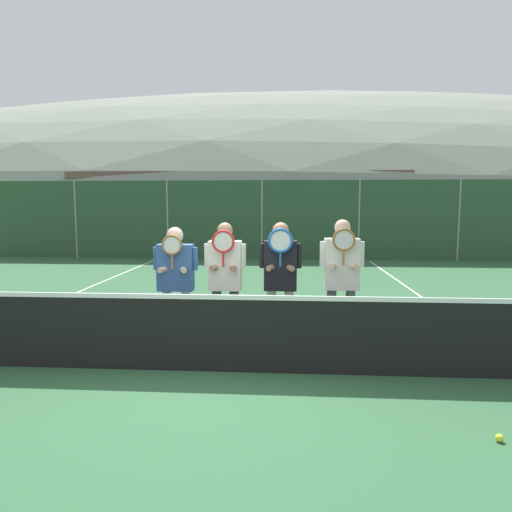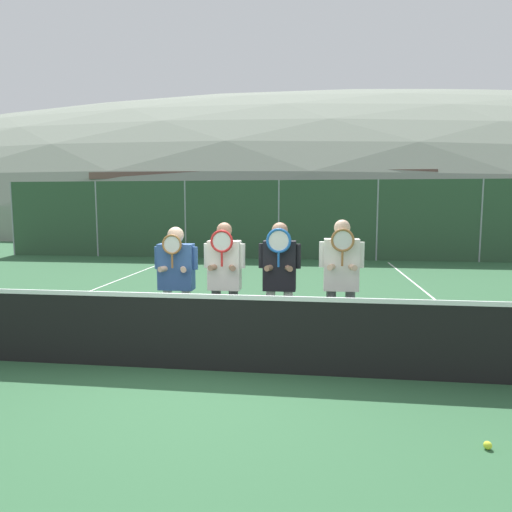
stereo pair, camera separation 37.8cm
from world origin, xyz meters
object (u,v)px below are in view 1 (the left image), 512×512
player_leftmost (176,275)px  player_rightmost (342,274)px  player_center_right (280,275)px  player_center_left (225,276)px  car_center (343,230)px  car_left_of_center (224,229)px  car_right_of_center (461,232)px  tennis_ball_on_court (500,438)px  car_far_left (109,230)px

player_leftmost → player_rightmost: player_rightmost is taller
player_center_right → player_center_left: bearing=-177.6°
player_rightmost → car_center: (1.66, 13.60, -0.18)m
car_left_of_center → car_right_of_center: bearing=0.2°
car_right_of_center → player_leftmost: bearing=-123.1°
car_center → tennis_ball_on_court: size_ratio=69.67×
car_far_left → car_left_of_center: size_ratio=1.07×
car_far_left → car_right_of_center: bearing=-0.2°
car_far_left → player_center_right: bearing=-60.3°
player_center_right → car_far_left: 15.98m
player_rightmost → player_leftmost: bearing=178.8°
player_center_left → car_left_of_center: car_left_of_center is taller
player_rightmost → car_left_of_center: (-3.54, 13.80, -0.13)m
car_right_of_center → tennis_ball_on_court: (-5.58, -16.16, -0.83)m
player_rightmost → tennis_ball_on_court: bearing=-64.9°
tennis_ball_on_court → player_rightmost: bearing=115.1°
player_center_left → car_center: bearing=76.6°
player_rightmost → car_right_of_center: 15.36m
car_right_of_center → tennis_ball_on_court: 17.12m
player_leftmost → player_center_right: (1.47, -0.05, 0.03)m
car_center → player_rightmost: bearing=-96.9°
car_left_of_center → tennis_ball_on_court: bearing=-74.0°
player_leftmost → tennis_ball_on_court: bearing=-35.1°
tennis_ball_on_court → car_left_of_center: bearing=106.0°
player_center_left → car_right_of_center: bearing=59.2°
player_center_left → car_right_of_center: 16.14m
player_leftmost → car_left_of_center: (-1.24, 13.75, -0.08)m
player_center_left → car_far_left: (-7.17, 13.91, -0.17)m
player_rightmost → car_far_left: size_ratio=0.38×
car_far_left → car_right_of_center: (15.43, -0.04, -0.03)m
car_left_of_center → player_center_right: bearing=-78.9°
car_right_of_center → car_left_of_center: bearing=-179.8°
player_center_left → player_center_right: size_ratio=1.00×
player_rightmost → car_far_left: 16.40m
player_leftmost → player_rightmost: (2.30, -0.05, 0.05)m
car_center → car_right_of_center: bearing=2.6°
car_far_left → car_right_of_center: 15.43m
car_center → car_right_of_center: 5.02m
player_center_left → player_center_right: bearing=2.4°
player_center_left → tennis_ball_on_court: (2.68, -2.29, -1.02)m
player_leftmost → car_center: size_ratio=0.36×
player_leftmost → player_center_left: 0.72m
car_left_of_center → car_right_of_center: car_left_of_center is taller
player_leftmost → tennis_ball_on_court: (3.39, -2.38, -1.00)m
player_center_right → car_center: (2.48, 13.61, -0.17)m
player_leftmost → player_rightmost: size_ratio=0.94×
player_center_left → player_rightmost: size_ratio=0.98×
player_center_right → car_left_of_center: bearing=101.1°
player_center_left → car_left_of_center: 13.97m
player_center_right → car_center: size_ratio=0.38×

